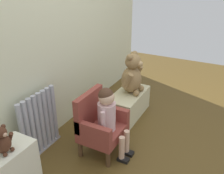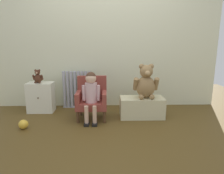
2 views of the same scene
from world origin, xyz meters
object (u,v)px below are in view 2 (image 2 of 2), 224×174
at_px(low_bench, 142,107).
at_px(small_teddy_bear, 38,77).
at_px(child_armchair, 92,98).
at_px(toy_ball, 23,124).
at_px(small_dresser, 41,97).
at_px(child_figure, 91,90).
at_px(large_teddy_bear, 146,83).
at_px(radiator, 77,90).

distance_m(low_bench, small_teddy_bear, 1.68).
xyz_separation_m(child_armchair, toy_ball, (-0.87, -0.38, -0.24)).
xyz_separation_m(small_dresser, small_teddy_bear, (-0.02, -0.02, 0.33)).
relative_size(small_teddy_bear, toy_ball, 1.79).
bearing_deg(child_figure, toy_ball, -162.55).
bearing_deg(toy_ball, small_teddy_bear, 89.28).
height_order(low_bench, large_teddy_bear, large_teddy_bear).
distance_m(small_dresser, low_bench, 1.61).
bearing_deg(toy_ball, child_figure, 17.45).
bearing_deg(small_dresser, child_figure, -25.56).
xyz_separation_m(child_figure, toy_ball, (-0.87, -0.27, -0.39)).
relative_size(child_armchair, large_teddy_bear, 1.22).
bearing_deg(child_armchair, radiator, 119.91).
height_order(child_armchair, large_teddy_bear, large_teddy_bear).
xyz_separation_m(low_bench, large_teddy_bear, (0.05, -0.01, 0.37)).
bearing_deg(low_bench, radiator, 154.89).
distance_m(child_figure, toy_ball, 0.99).
height_order(child_figure, low_bench, child_figure).
xyz_separation_m(low_bench, small_teddy_bear, (-1.60, 0.26, 0.42)).
height_order(low_bench, small_teddy_bear, small_teddy_bear).
distance_m(low_bench, large_teddy_bear, 0.38).
bearing_deg(large_teddy_bear, child_figure, -172.19).
height_order(child_figure, large_teddy_bear, large_teddy_bear).
relative_size(low_bench, large_teddy_bear, 1.28).
bearing_deg(large_teddy_bear, child_armchair, -179.78).
bearing_deg(large_teddy_bear, small_teddy_bear, 170.58).
bearing_deg(large_teddy_bear, small_dresser, 169.79).
height_order(radiator, small_teddy_bear, small_teddy_bear).
xyz_separation_m(child_armchair, large_teddy_bear, (0.79, 0.00, 0.22)).
xyz_separation_m(small_dresser, low_bench, (1.59, -0.28, -0.09)).
xyz_separation_m(child_armchair, small_teddy_bear, (-0.86, 0.28, 0.28)).
bearing_deg(small_dresser, child_armchair, -19.44).
distance_m(child_figure, small_teddy_bear, 0.95).
relative_size(small_dresser, small_teddy_bear, 2.21).
bearing_deg(low_bench, toy_ball, -166.22).
distance_m(small_dresser, large_teddy_bear, 1.68).
relative_size(child_figure, toy_ball, 5.80).
xyz_separation_m(child_figure, large_teddy_bear, (0.79, 0.11, 0.07)).
relative_size(child_figure, small_teddy_bear, 3.23).
height_order(small_dresser, toy_ball, small_dresser).
bearing_deg(small_dresser, low_bench, -10.01).
height_order(small_dresser, child_armchair, child_armchair).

